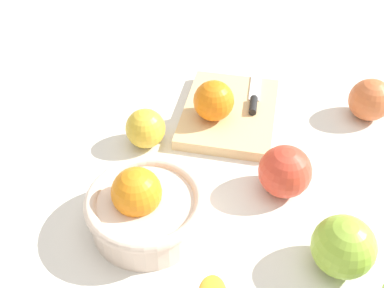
{
  "coord_description": "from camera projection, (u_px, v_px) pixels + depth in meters",
  "views": [
    {
      "loc": [
        -0.52,
        0.03,
        0.53
      ],
      "look_at": [
        0.02,
        0.11,
        0.04
      ],
      "focal_mm": 42.61,
      "sensor_mm": 36.0,
      "label": 1
    }
  ],
  "objects": [
    {
      "name": "orange_on_board",
      "position": [
        214.0,
        101.0,
        0.79
      ],
      "size": [
        0.07,
        0.07,
        0.07
      ],
      "primitive_type": "sphere",
      "color": "orange",
      "rests_on": "cutting_board"
    },
    {
      "name": "apple_front_left",
      "position": [
        343.0,
        247.0,
        0.59
      ],
      "size": [
        0.08,
        0.08,
        0.08
      ],
      "primitive_type": "sphere",
      "color": "#8EB738",
      "rests_on": "ground_plane"
    },
    {
      "name": "cutting_board",
      "position": [
        229.0,
        113.0,
        0.84
      ],
      "size": [
        0.23,
        0.18,
        0.02
      ],
      "primitive_type": "cube",
      "rotation": [
        0.0,
        0.0,
        -0.06
      ],
      "color": "#DBB77F",
      "rests_on": "ground_plane"
    },
    {
      "name": "apple_back_right",
      "position": [
        145.0,
        128.0,
        0.77
      ],
      "size": [
        0.07,
        0.07,
        0.07
      ],
      "primitive_type": "sphere",
      "color": "gold",
      "rests_on": "ground_plane"
    },
    {
      "name": "ground_plane",
      "position": [
        258.0,
        176.0,
        0.74
      ],
      "size": [
        2.4,
        2.4,
        0.0
      ],
      "primitive_type": "plane",
      "color": "silver"
    },
    {
      "name": "bowl",
      "position": [
        145.0,
        207.0,
        0.64
      ],
      "size": [
        0.17,
        0.17,
        0.1
      ],
      "color": "beige",
      "rests_on": "ground_plane"
    },
    {
      "name": "apple_front_right",
      "position": [
        370.0,
        100.0,
        0.83
      ],
      "size": [
        0.08,
        0.08,
        0.08
      ],
      "primitive_type": "sphere",
      "color": "#CC6638",
      "rests_on": "ground_plane"
    },
    {
      "name": "apple_front_center",
      "position": [
        285.0,
        171.0,
        0.69
      ],
      "size": [
        0.08,
        0.08,
        0.08
      ],
      "primitive_type": "sphere",
      "color": "#D6422D",
      "rests_on": "ground_plane"
    },
    {
      "name": "knife",
      "position": [
        254.0,
        96.0,
        0.86
      ],
      "size": [
        0.16,
        0.02,
        0.01
      ],
      "color": "silver",
      "rests_on": "cutting_board"
    }
  ]
}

